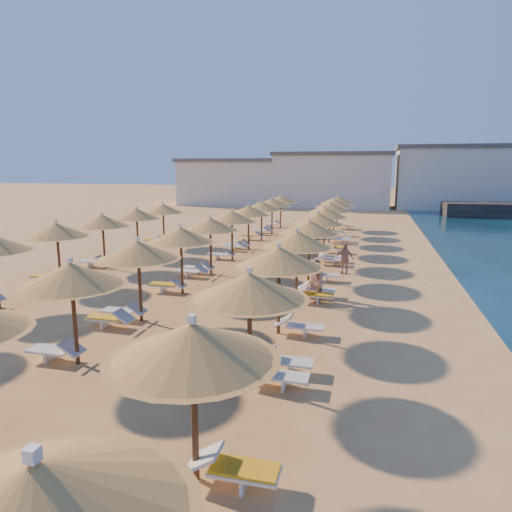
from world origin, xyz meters
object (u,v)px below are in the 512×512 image
(parasol_row_east, at_px, (309,228))
(beachgoer_b, at_px, (316,281))
(beachgoer_a, at_px, (313,278))
(beachgoer_c, at_px, (344,258))
(parasol_row_west, at_px, (210,225))

(parasol_row_east, height_order, beachgoer_b, parasol_row_east)
(beachgoer_a, bearing_deg, beachgoer_c, 155.65)
(parasol_row_east, relative_size, beachgoer_a, 25.71)
(parasol_row_west, relative_size, beachgoer_a, 25.71)
(parasol_row_east, bearing_deg, beachgoer_b, -77.56)
(parasol_row_west, bearing_deg, parasol_row_east, 0.00)
(beachgoer_b, bearing_deg, parasol_row_east, -167.94)
(parasol_row_west, xyz_separation_m, beachgoer_c, (6.64, 1.85, -1.75))
(beachgoer_c, bearing_deg, parasol_row_west, -145.73)
(beachgoer_b, xyz_separation_m, beachgoer_c, (0.85, 5.31, -0.05))
(parasol_row_west, xyz_separation_m, beachgoer_b, (5.79, -3.46, -1.70))
(beachgoer_a, bearing_deg, beachgoer_b, 3.32)
(parasol_row_west, relative_size, beachgoer_b, 23.61)
(beachgoer_a, bearing_deg, parasol_row_west, -127.47)
(beachgoer_b, distance_m, beachgoer_c, 5.38)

